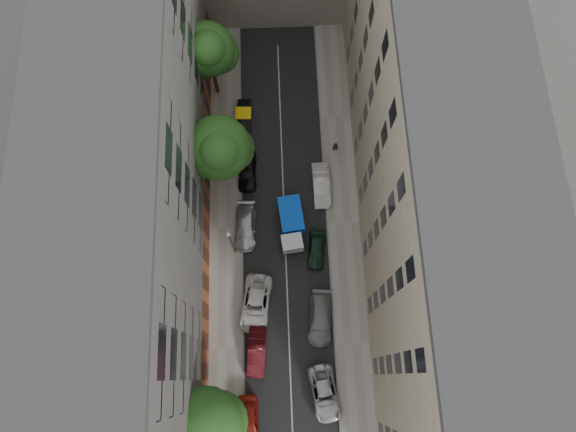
{
  "coord_description": "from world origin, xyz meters",
  "views": [
    {
      "loc": [
        -0.21,
        -13.61,
        46.02
      ],
      "look_at": [
        0.28,
        -0.99,
        6.0
      ],
      "focal_mm": 32.0,
      "sensor_mm": 36.0,
      "label": 1
    }
  ],
  "objects_px": {
    "car_right_1": "(320,318)",
    "tree_near": "(205,431)",
    "tarp_truck": "(291,224)",
    "car_left_4": "(247,170)",
    "car_left_5": "(244,118)",
    "lamp_post": "(231,241)",
    "tree_mid": "(220,150)",
    "pedestrian": "(335,147)",
    "car_right_0": "(325,394)",
    "tree_far": "(209,52)",
    "car_left_0": "(248,422)",
    "car_right_2": "(316,250)",
    "car_left_2": "(256,304)",
    "car_right_3": "(321,185)",
    "car_left_3": "(246,227)",
    "car_left_1": "(257,352)"
  },
  "relations": [
    {
      "from": "tarp_truck",
      "to": "pedestrian",
      "type": "relative_size",
      "value": 3.47
    },
    {
      "from": "car_left_2",
      "to": "tree_near",
      "type": "xyz_separation_m",
      "value": [
        -3.5,
        -9.69,
        5.71
      ]
    },
    {
      "from": "car_right_2",
      "to": "tree_far",
      "type": "distance_m",
      "value": 20.15
    },
    {
      "from": "car_right_0",
      "to": "tree_far",
      "type": "bearing_deg",
      "value": 98.07
    },
    {
      "from": "car_left_2",
      "to": "car_left_5",
      "type": "bearing_deg",
      "value": 101.96
    },
    {
      "from": "tree_near",
      "to": "lamp_post",
      "type": "distance_m",
      "value": 14.94
    },
    {
      "from": "car_left_4",
      "to": "tree_mid",
      "type": "bearing_deg",
      "value": -163.28
    },
    {
      "from": "tree_mid",
      "to": "tree_far",
      "type": "relative_size",
      "value": 0.98
    },
    {
      "from": "tree_near",
      "to": "tree_mid",
      "type": "relative_size",
      "value": 1.0
    },
    {
      "from": "car_right_3",
      "to": "car_left_3",
      "type": "bearing_deg",
      "value": -153.34
    },
    {
      "from": "tarp_truck",
      "to": "lamp_post",
      "type": "xyz_separation_m",
      "value": [
        -5.23,
        -2.1,
        2.63
      ]
    },
    {
      "from": "car_right_1",
      "to": "pedestrian",
      "type": "height_order",
      "value": "pedestrian"
    },
    {
      "from": "tarp_truck",
      "to": "car_left_5",
      "type": "xyz_separation_m",
      "value": [
        -4.2,
        11.27,
        -0.62
      ]
    },
    {
      "from": "tarp_truck",
      "to": "tree_far",
      "type": "relative_size",
      "value": 0.53
    },
    {
      "from": "car_left_5",
      "to": "car_right_2",
      "type": "bearing_deg",
      "value": -62.17
    },
    {
      "from": "car_left_0",
      "to": "car_right_0",
      "type": "xyz_separation_m",
      "value": [
        6.4,
        2.0,
        -0.08
      ]
    },
    {
      "from": "car_left_3",
      "to": "tree_mid",
      "type": "xyz_separation_m",
      "value": [
        -1.62,
        5.09,
        5.89
      ]
    },
    {
      "from": "tree_far",
      "to": "tarp_truck",
      "type": "bearing_deg",
      "value": -65.1
    },
    {
      "from": "car_left_1",
      "to": "car_right_2",
      "type": "height_order",
      "value": "car_left_1"
    },
    {
      "from": "tree_far",
      "to": "lamp_post",
      "type": "distance_m",
      "value": 17.02
    },
    {
      "from": "car_left_5",
      "to": "car_right_1",
      "type": "distance_m",
      "value": 20.81
    },
    {
      "from": "car_left_3",
      "to": "lamp_post",
      "type": "distance_m",
      "value": 4.02
    },
    {
      "from": "car_left_2",
      "to": "car_right_2",
      "type": "xyz_separation_m",
      "value": [
        5.6,
        4.7,
        -0.09
      ]
    },
    {
      "from": "car_right_1",
      "to": "tree_mid",
      "type": "height_order",
      "value": "tree_mid"
    },
    {
      "from": "car_right_1",
      "to": "tree_far",
      "type": "height_order",
      "value": "tree_far"
    },
    {
      "from": "tree_far",
      "to": "car_right_2",
      "type": "bearing_deg",
      "value": -62.06
    },
    {
      "from": "car_left_3",
      "to": "tree_near",
      "type": "height_order",
      "value": "tree_near"
    },
    {
      "from": "tree_near",
      "to": "tree_mid",
      "type": "height_order",
      "value": "tree_mid"
    },
    {
      "from": "tarp_truck",
      "to": "car_right_3",
      "type": "height_order",
      "value": "tarp_truck"
    },
    {
      "from": "tarp_truck",
      "to": "car_left_1",
      "type": "bearing_deg",
      "value": -113.91
    },
    {
      "from": "car_left_2",
      "to": "car_right_3",
      "type": "relative_size",
      "value": 1.17
    },
    {
      "from": "car_left_1",
      "to": "car_right_2",
      "type": "bearing_deg",
      "value": 62.36
    },
    {
      "from": "car_left_5",
      "to": "car_left_0",
      "type": "bearing_deg",
      "value": -87.37
    },
    {
      "from": "car_right_0",
      "to": "car_right_1",
      "type": "distance_m",
      "value": 6.2
    },
    {
      "from": "car_left_4",
      "to": "car_right_2",
      "type": "bearing_deg",
      "value": -50.97
    },
    {
      "from": "car_left_2",
      "to": "lamp_post",
      "type": "bearing_deg",
      "value": 119.79
    },
    {
      "from": "tree_mid",
      "to": "car_right_0",
      "type": "bearing_deg",
      "value": -68.03
    },
    {
      "from": "car_right_1",
      "to": "tree_near",
      "type": "bearing_deg",
      "value": -132.5
    },
    {
      "from": "car_right_1",
      "to": "tree_mid",
      "type": "bearing_deg",
      "value": 125.89
    },
    {
      "from": "tarp_truck",
      "to": "car_left_4",
      "type": "height_order",
      "value": "tarp_truck"
    },
    {
      "from": "car_left_1",
      "to": "car_right_3",
      "type": "bearing_deg",
      "value": 71.72
    },
    {
      "from": "car_right_1",
      "to": "car_right_3",
      "type": "relative_size",
      "value": 1.09
    },
    {
      "from": "car_left_5",
      "to": "tree_near",
      "type": "xyz_separation_m",
      "value": [
        -2.7,
        -27.99,
        5.78
      ]
    },
    {
      "from": "car_left_5",
      "to": "lamp_post",
      "type": "relative_size",
      "value": 0.66
    },
    {
      "from": "car_left_0",
      "to": "car_left_5",
      "type": "relative_size",
      "value": 1.09
    },
    {
      "from": "car_right_0",
      "to": "car_right_1",
      "type": "height_order",
      "value": "car_right_1"
    },
    {
      "from": "car_left_0",
      "to": "car_left_3",
      "type": "height_order",
      "value": "car_left_0"
    },
    {
      "from": "car_left_0",
      "to": "car_left_5",
      "type": "height_order",
      "value": "car_left_0"
    },
    {
      "from": "car_left_4",
      "to": "car_left_5",
      "type": "relative_size",
      "value": 1.08
    },
    {
      "from": "car_left_0",
      "to": "car_right_1",
      "type": "relative_size",
      "value": 0.89
    }
  ]
}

